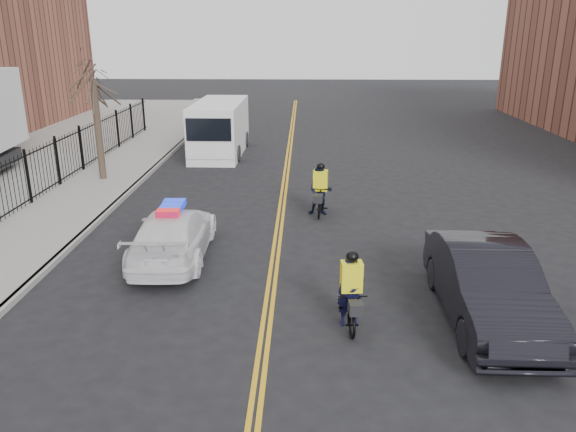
% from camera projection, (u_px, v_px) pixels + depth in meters
% --- Properties ---
extents(ground, '(120.00, 120.00, 0.00)m').
position_uv_depth(ground, '(271.00, 289.00, 13.80)').
color(ground, black).
rests_on(ground, ground).
extents(center_line_left, '(0.10, 60.00, 0.01)m').
position_uv_depth(center_line_left, '(281.00, 197.00, 21.38)').
color(center_line_left, gold).
rests_on(center_line_left, ground).
extents(center_line_right, '(0.10, 60.00, 0.01)m').
position_uv_depth(center_line_right, '(285.00, 197.00, 21.37)').
color(center_line_right, gold).
rests_on(center_line_right, ground).
extents(sidewalk, '(3.00, 60.00, 0.15)m').
position_uv_depth(sidewalk, '(88.00, 193.00, 21.56)').
color(sidewalk, gray).
rests_on(sidewalk, ground).
extents(curb, '(0.20, 60.00, 0.15)m').
position_uv_depth(curb, '(127.00, 194.00, 21.52)').
color(curb, gray).
rests_on(curb, ground).
extents(iron_fence, '(0.12, 28.00, 2.00)m').
position_uv_depth(iron_fence, '(47.00, 170.00, 21.31)').
color(iron_fence, black).
rests_on(iron_fence, ground).
extents(street_tree, '(3.20, 3.20, 4.80)m').
position_uv_depth(street_tree, '(95.00, 96.00, 22.36)').
color(street_tree, '#34281E').
rests_on(street_tree, sidewalk).
extents(police_cruiser, '(2.07, 4.81, 1.54)m').
position_uv_depth(police_cruiser, '(173.00, 234.00, 15.49)').
color(police_cruiser, white).
rests_on(police_cruiser, ground).
extents(dark_sedan, '(1.80, 5.08, 1.67)m').
position_uv_depth(dark_sedan, '(487.00, 285.00, 12.10)').
color(dark_sedan, black).
rests_on(dark_sedan, ground).
extents(cargo_van, '(2.48, 6.27, 2.61)m').
position_uv_depth(cargo_van, '(219.00, 129.00, 28.19)').
color(cargo_van, white).
rests_on(cargo_van, ground).
extents(cyclist_near, '(0.76, 1.79, 1.71)m').
position_uv_depth(cyclist_near, '(351.00, 300.00, 11.98)').
color(cyclist_near, black).
rests_on(cyclist_near, ground).
extents(cyclist_far, '(0.89, 1.86, 1.83)m').
position_uv_depth(cyclist_far, '(320.00, 194.00, 19.13)').
color(cyclist_far, black).
rests_on(cyclist_far, ground).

